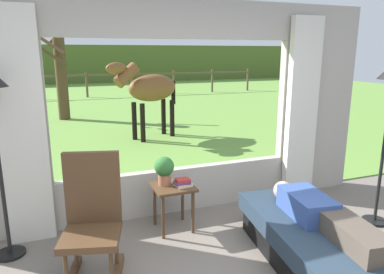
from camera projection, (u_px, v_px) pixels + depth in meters
name	position (u px, v px, depth m)	size (l,w,h in m)	color
back_wall_with_window	(178.00, 113.00, 4.28)	(5.20, 0.12, 2.55)	#ADA599
curtain_panel_left	(23.00, 130.00, 3.58)	(0.44, 0.10, 2.40)	silver
curtain_panel_right	(302.00, 110.00, 4.76)	(0.44, 0.10, 2.40)	silver
outdoor_pasture_lawn	(91.00, 101.00, 14.47)	(36.00, 21.68, 0.02)	olive
distant_hill_ridge	(74.00, 64.00, 23.12)	(36.00, 2.00, 2.40)	#4E6129
recliner_sofa	(315.00, 242.00, 3.37)	(1.14, 1.81, 0.42)	black
reclining_person	(321.00, 214.00, 3.25)	(0.42, 1.44, 0.22)	#334C8C
rocking_chair	(92.00, 219.00, 3.10)	(0.62, 0.78, 1.12)	#4C331E
side_table	(173.00, 193.00, 3.98)	(0.44, 0.44, 0.52)	#4C331E
potted_plant	(164.00, 169.00, 3.94)	(0.22, 0.22, 0.32)	#9E6042
book_stack	(183.00, 183.00, 3.92)	(0.20, 0.17, 0.08)	beige
horse	(150.00, 89.00, 8.00)	(1.79, 1.02, 1.73)	brown
pasture_tree	(61.00, 74.00, 10.29)	(1.30, 1.30, 2.90)	#4C3823
pasture_fence_line	(86.00, 81.00, 15.59)	(16.10, 0.10, 1.10)	brown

